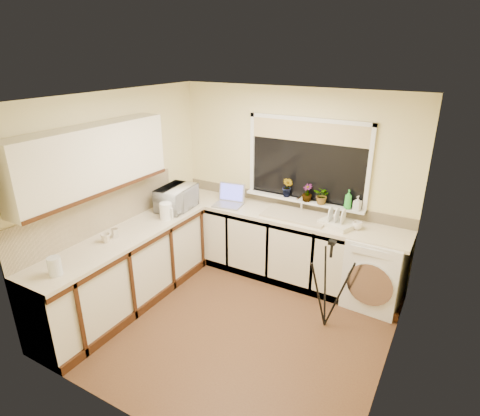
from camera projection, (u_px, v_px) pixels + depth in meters
The scene contains 33 objects.
floor at pixel (235, 322), 4.51m from camera, with size 3.20×3.20×0.00m, color brown.
ceiling at pixel (233, 99), 3.60m from camera, with size 3.20×3.20×0.00m, color white.
wall_back at pixel (292, 183), 5.26m from camera, with size 3.20×3.20×0.00m, color beige.
wall_front at pixel (127, 297), 2.84m from camera, with size 3.20×3.20×0.00m, color beige.
wall_left at pixel (119, 196), 4.79m from camera, with size 3.00×3.00×0.00m, color beige.
wall_right at pixel (400, 262), 3.32m from camera, with size 3.00×3.00×0.00m, color beige.
base_cabinet_back at pixel (258, 240), 5.46m from camera, with size 2.55×0.60×0.86m, color silver.
base_cabinet_left at pixel (127, 272), 4.70m from camera, with size 0.54×2.40×0.86m, color silver.
worktop_back at pixel (281, 215), 5.15m from camera, with size 3.20×0.60×0.04m, color beige.
worktop_left at pixel (122, 237), 4.53m from camera, with size 0.60×2.40×0.04m, color beige.
upper_cabinet at pixel (92, 160), 4.14m from camera, with size 0.28×1.90×0.70m, color silver.
splashback_left at pixel (102, 212), 4.58m from camera, with size 0.02×2.40×0.45m, color beige.
splashback_back at pixel (290, 201), 5.35m from camera, with size 3.20×0.02×0.14m, color beige.
window_glass at pixel (307, 161), 5.04m from camera, with size 1.50×0.02×1.00m, color black.
window_blind at pixel (308, 132), 4.88m from camera, with size 1.50×0.02×0.25m, color tan.
windowsill at pixel (303, 201), 5.18m from camera, with size 1.60×0.14×0.03m, color white.
sink at pixel (296, 215), 5.04m from camera, with size 0.82×0.46×0.03m, color tan.
faucet at pixel (302, 203), 5.15m from camera, with size 0.03×0.03×0.24m, color silver.
washing_machine at pixel (376, 270), 4.71m from camera, with size 0.62×0.60×0.88m, color white.
laptop at pixel (230, 199), 5.41m from camera, with size 0.41×0.37×0.28m.
kettle at pixel (166, 211), 4.93m from camera, with size 0.15×0.15×0.20m, color white.
dish_rack at pixel (338, 224), 4.76m from camera, with size 0.39×0.29×0.06m, color beige.
tripod at pixel (328, 285), 4.27m from camera, with size 0.51×0.51×1.05m, color black, non-canonical shape.
glass_jug at pixel (55, 266), 3.71m from camera, with size 0.12×0.12×0.18m, color silver.
steel_jar at pixel (115, 233), 4.46m from camera, with size 0.08×0.08×0.10m, color silver.
microwave at pixel (177, 198), 5.23m from camera, with size 0.54×0.37×0.30m, color silver.
plant_b at pixel (288, 187), 5.22m from camera, with size 0.15×0.12×0.27m, color #999999.
plant_c at pixel (307, 193), 5.08m from camera, with size 0.13×0.13×0.23m, color #999999.
plant_d at pixel (322, 196), 4.99m from camera, with size 0.20×0.18×0.23m, color #999999.
soap_bottle_green at pixel (348, 199), 4.84m from camera, with size 0.09×0.09×0.24m, color green.
soap_bottle_clear at pixel (357, 203), 4.81m from camera, with size 0.08×0.08×0.18m, color #999999.
cup_back at pixel (357, 226), 4.67m from camera, with size 0.12×0.12×0.09m, color white.
cup_left at pixel (106, 238), 4.35m from camera, with size 0.11×0.11×0.10m, color beige.
Camera 1 is at (1.89, -3.19, 2.87)m, focal length 29.91 mm.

